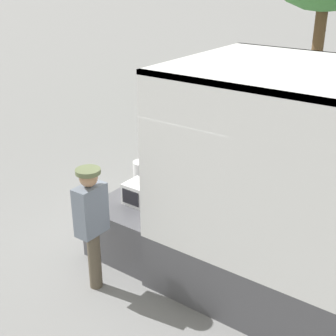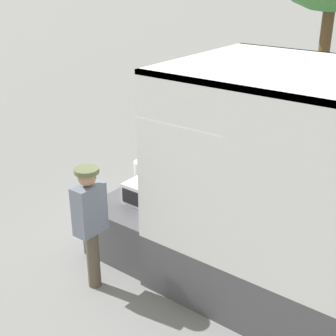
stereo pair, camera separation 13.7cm
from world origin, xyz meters
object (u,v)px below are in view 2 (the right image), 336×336
(worker_person, at_px, (90,216))
(orange_bucket, at_px, (143,172))
(microwave, at_px, (141,193))
(portable_generator, at_px, (190,169))

(worker_person, bearing_deg, orange_bucket, 106.78)
(orange_bucket, bearing_deg, worker_person, -73.22)
(microwave, distance_m, worker_person, 1.13)
(microwave, relative_size, portable_generator, 0.87)
(orange_bucket, bearing_deg, portable_generator, 47.29)
(portable_generator, relative_size, worker_person, 0.31)
(microwave, xyz_separation_m, portable_generator, (0.10, 1.16, 0.03))
(microwave, bearing_deg, portable_generator, 85.27)
(orange_bucket, height_order, worker_person, worker_person)
(microwave, bearing_deg, worker_person, -86.81)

